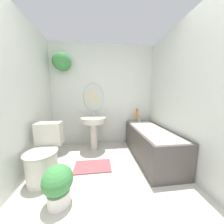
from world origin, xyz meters
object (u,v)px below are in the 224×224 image
(pedestal_sink, at_px, (94,125))
(potted_plant, at_px, (58,184))
(toilet, at_px, (45,156))
(shampoo_bottle, at_px, (137,114))
(bathtub, at_px, (150,143))

(pedestal_sink, distance_m, potted_plant, 1.35)
(toilet, xyz_separation_m, pedestal_sink, (0.68, 0.80, 0.23))
(shampoo_bottle, xyz_separation_m, potted_plant, (-1.40, -1.47, -0.51))
(bathtub, bearing_deg, shampoo_bottle, 95.17)
(shampoo_bottle, distance_m, potted_plant, 2.09)
(pedestal_sink, xyz_separation_m, shampoo_bottle, (1.05, 0.19, 0.20))
(pedestal_sink, bearing_deg, toilet, -130.60)
(bathtub, xyz_separation_m, potted_plant, (-1.46, -0.81, -0.05))
(toilet, distance_m, shampoo_bottle, 2.05)
(pedestal_sink, bearing_deg, potted_plant, -105.03)
(shampoo_bottle, bearing_deg, toilet, -150.30)
(toilet, xyz_separation_m, bathtub, (1.80, 0.34, -0.04))
(toilet, distance_m, potted_plant, 0.59)
(bathtub, bearing_deg, toilet, -169.43)
(toilet, relative_size, potted_plant, 1.70)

